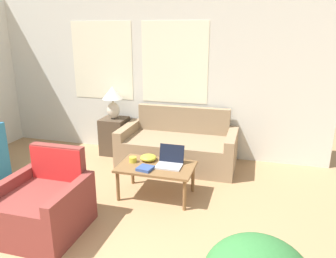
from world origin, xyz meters
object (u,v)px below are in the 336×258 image
object	(u,v)px
book_red	(145,168)
snack_bowl	(148,158)
table_lamp	(113,99)
couch	(178,148)
armchair	(45,206)
laptop	(170,161)
cup_navy	(133,160)
coffee_table	(156,169)

from	to	relation	value
book_red	snack_bowl	bearing A→B (deg)	101.43
snack_bowl	table_lamp	bearing A→B (deg)	131.55
couch	table_lamp	xyz separation A→B (m)	(-1.17, 0.15, 0.69)
armchair	book_red	world-z (taller)	armchair
laptop	book_red	bearing A→B (deg)	-140.27
snack_bowl	cup_navy	bearing A→B (deg)	-148.17
armchair	table_lamp	distance (m)	2.40
coffee_table	cup_navy	xyz separation A→B (m)	(-0.32, 0.02, 0.08)
couch	laptop	bearing A→B (deg)	-81.98
table_lamp	coffee_table	xyz separation A→B (m)	(1.15, -1.26, -0.59)
coffee_table	laptop	size ratio (longest dim) A/B	2.98
table_lamp	couch	bearing A→B (deg)	-7.22
armchair	cup_navy	bearing A→B (deg)	60.43
table_lamp	cup_navy	bearing A→B (deg)	-56.23
table_lamp	snack_bowl	world-z (taller)	table_lamp
laptop	armchair	bearing A→B (deg)	-135.10
couch	cup_navy	bearing A→B (deg)	-107.18
armchair	coffee_table	distance (m)	1.38
coffee_table	book_red	world-z (taller)	book_red
coffee_table	snack_bowl	distance (m)	0.22
coffee_table	laptop	distance (m)	0.20
laptop	book_red	distance (m)	0.33
laptop	table_lamp	bearing A→B (deg)	137.42
coffee_table	laptop	bearing A→B (deg)	18.56
couch	cup_navy	world-z (taller)	couch
armchair	couch	bearing A→B (deg)	66.46
coffee_table	book_red	xyz separation A→B (m)	(-0.09, -0.16, 0.06)
armchair	laptop	size ratio (longest dim) A/B	2.66
armchair	coffee_table	bearing A→B (deg)	48.08
coffee_table	snack_bowl	size ratio (longest dim) A/B	4.46
couch	laptop	world-z (taller)	couch
cup_navy	book_red	distance (m)	0.30
couch	cup_navy	distance (m)	1.16
cup_navy	couch	bearing A→B (deg)	72.82
couch	snack_bowl	xyz separation A→B (m)	(-0.16, -0.98, 0.19)
couch	table_lamp	world-z (taller)	table_lamp
couch	coffee_table	distance (m)	1.12
snack_bowl	coffee_table	bearing A→B (deg)	-41.42
laptop	cup_navy	world-z (taller)	laptop
laptop	coffee_table	bearing A→B (deg)	-161.44
laptop	snack_bowl	xyz separation A→B (m)	(-0.31, 0.08, -0.02)
table_lamp	snack_bowl	distance (m)	1.59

